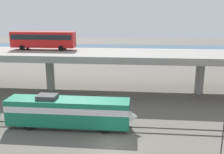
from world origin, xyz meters
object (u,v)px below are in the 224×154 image
object	(u,v)px
parked_car_1	(211,53)
transit_bus_on_overpass	(43,39)
parked_car_3	(201,52)
train_locomotive	(74,111)
parked_car_2	(176,53)
parked_car_0	(84,51)

from	to	relation	value
parked_car_1	transit_bus_on_overpass	bearing A→B (deg)	-140.46
parked_car_3	parked_car_1	bearing A→B (deg)	130.12
train_locomotive	parked_car_2	bearing A→B (deg)	68.49
train_locomotive	parked_car_0	size ratio (longest dim) A/B	3.78
parked_car_3	transit_bus_on_overpass	bearing A→B (deg)	43.50
transit_bus_on_overpass	parked_car_1	distance (m)	52.76
parked_car_1	parked_car_2	distance (m)	10.99
transit_bus_on_overpass	parked_car_2	world-z (taller)	transit_bus_on_overpass
parked_car_0	parked_car_3	distance (m)	37.61
train_locomotive	parked_car_1	distance (m)	59.38
transit_bus_on_overpass	parked_car_0	world-z (taller)	transit_bus_on_overpass
parked_car_0	parked_car_1	size ratio (longest dim) A/B	0.98
parked_car_0	parked_car_2	bearing A→B (deg)	173.34
parked_car_2	train_locomotive	bearing A→B (deg)	-111.51
parked_car_1	parked_car_3	xyz separation A→B (m)	(-2.33, 2.77, -0.00)
train_locomotive	transit_bus_on_overpass	size ratio (longest dim) A/B	1.35
parked_car_2	parked_car_3	distance (m)	9.67
train_locomotive	parked_car_1	bearing A→B (deg)	59.37
parked_car_0	parked_car_2	distance (m)	29.28
parked_car_2	transit_bus_on_overpass	bearing A→B (deg)	-133.14
transit_bus_on_overpass	parked_car_2	xyz separation A→B (m)	(29.49, 31.47, -7.01)
parked_car_1	parked_car_3	distance (m)	3.62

